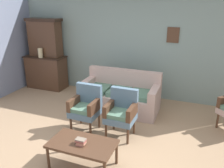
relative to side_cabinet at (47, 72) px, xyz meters
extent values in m
plane|color=#997A5B|center=(2.54, -2.25, -0.47)|extent=(7.68, 7.68, 0.00)
cube|color=gray|center=(2.54, 0.38, 0.88)|extent=(6.40, 0.06, 2.70)
cube|color=#472D1E|center=(3.44, 0.33, 1.18)|extent=(0.28, 0.02, 0.36)
cube|color=#472D1E|center=(0.00, 0.00, -0.02)|extent=(1.10, 0.52, 0.90)
cube|color=black|center=(0.00, 0.00, 0.45)|extent=(1.16, 0.55, 0.03)
cube|color=#472D1E|center=(0.00, 0.08, 0.94)|extent=(0.90, 0.36, 0.95)
cube|color=black|center=(0.00, 0.08, 1.45)|extent=(0.99, 0.38, 0.08)
cylinder|color=tan|center=(-0.01, -0.18, 0.59)|extent=(0.13, 0.13, 0.26)
cube|color=tan|center=(2.48, -0.68, -0.26)|extent=(1.76, 0.80, 0.42)
cube|color=tan|center=(2.48, -0.36, 0.19)|extent=(1.76, 0.16, 0.48)
cube|color=tan|center=(3.28, -0.68, 0.07)|extent=(0.16, 0.80, 0.24)
cube|color=tan|center=(1.68, -0.68, 0.07)|extent=(0.16, 0.80, 0.24)
cube|color=#4C705B|center=(2.99, -0.72, 0.00)|extent=(0.46, 0.56, 0.10)
cube|color=#4C705B|center=(2.48, -0.72, 0.00)|extent=(0.46, 0.56, 0.10)
cube|color=#4C705B|center=(1.98, -0.72, 0.00)|extent=(0.46, 0.56, 0.10)
cube|color=slate|center=(2.15, -1.77, -0.09)|extent=(0.53, 0.49, 0.12)
cube|color=#4C705B|center=(2.15, -1.79, 0.00)|extent=(0.45, 0.42, 0.10)
cube|color=slate|center=(2.15, -1.57, 0.20)|extent=(0.52, 0.11, 0.46)
cube|color=#472D1E|center=(2.37, -1.77, 0.08)|extent=(0.09, 0.48, 0.22)
cube|color=#472D1E|center=(1.93, -1.76, 0.08)|extent=(0.09, 0.48, 0.22)
cylinder|color=#472D1E|center=(2.35, -1.96, -0.31)|extent=(0.04, 0.04, 0.32)
cylinder|color=#472D1E|center=(1.93, -1.95, -0.31)|extent=(0.04, 0.04, 0.32)
cylinder|color=#472D1E|center=(2.36, -1.58, -0.31)|extent=(0.04, 0.04, 0.32)
cylinder|color=#472D1E|center=(1.94, -1.57, -0.31)|extent=(0.04, 0.04, 0.32)
cube|color=slate|center=(2.86, -1.73, -0.09)|extent=(0.53, 0.49, 0.12)
cube|color=#4C705B|center=(2.86, -1.75, 0.00)|extent=(0.45, 0.42, 0.10)
cube|color=slate|center=(2.87, -1.53, 0.20)|extent=(0.52, 0.11, 0.46)
cube|color=#472D1E|center=(3.08, -1.74, 0.08)|extent=(0.09, 0.48, 0.22)
cube|color=#472D1E|center=(2.64, -1.73, 0.08)|extent=(0.09, 0.48, 0.22)
cylinder|color=#472D1E|center=(3.07, -1.93, -0.31)|extent=(0.04, 0.04, 0.32)
cylinder|color=#472D1E|center=(2.65, -1.92, -0.31)|extent=(0.04, 0.04, 0.32)
cylinder|color=#472D1E|center=(3.08, -1.55, -0.31)|extent=(0.04, 0.04, 0.32)
cylinder|color=#472D1E|center=(2.66, -1.54, -0.31)|extent=(0.04, 0.04, 0.32)
cylinder|color=#472D1E|center=(4.57, -0.74, -0.31)|extent=(0.04, 0.04, 0.32)
cube|color=#472D1E|center=(2.61, -2.74, -0.07)|extent=(1.00, 0.56, 0.04)
cylinder|color=#472D1E|center=(2.15, -2.50, -0.28)|extent=(0.04, 0.04, 0.38)
cylinder|color=#472D1E|center=(3.07, -2.50, -0.28)|extent=(0.04, 0.04, 0.38)
cylinder|color=#472D1E|center=(2.15, -2.98, -0.28)|extent=(0.04, 0.04, 0.38)
cube|color=#AC665D|center=(2.61, -2.80, -0.04)|extent=(0.12, 0.09, 0.02)
cube|color=tan|center=(2.62, -2.79, -0.02)|extent=(0.12, 0.09, 0.02)
cube|color=#954B44|center=(2.61, -2.78, 0.01)|extent=(0.14, 0.10, 0.03)
cube|color=#7B6C5C|center=(2.60, -2.77, 0.03)|extent=(0.15, 0.10, 0.02)
camera|label=1|loc=(4.10, -5.37, 1.97)|focal=37.60mm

